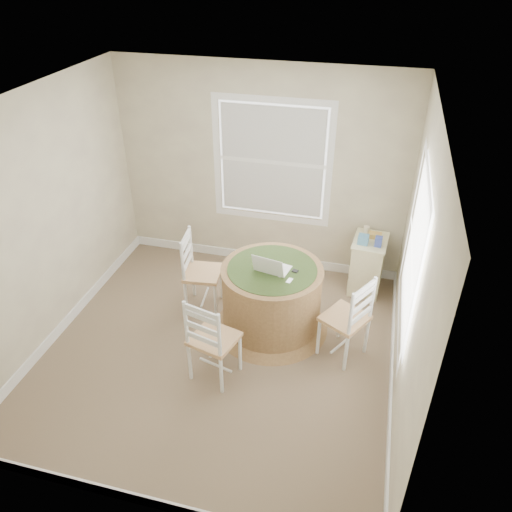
% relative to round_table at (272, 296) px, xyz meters
% --- Properties ---
extents(room, '(3.64, 3.64, 2.64)m').
position_rel_round_table_xyz_m(room, '(-0.28, -0.35, 0.87)').
color(room, '#806F51').
rests_on(room, ground).
extents(round_table, '(1.27, 1.27, 0.79)m').
position_rel_round_table_xyz_m(round_table, '(0.00, 0.00, 0.00)').
color(round_table, olive).
rests_on(round_table, ground).
extents(chair_left, '(0.45, 0.46, 0.95)m').
position_rel_round_table_xyz_m(chair_left, '(-0.85, 0.17, 0.05)').
color(chair_left, white).
rests_on(chair_left, ground).
extents(chair_near, '(0.51, 0.49, 0.95)m').
position_rel_round_table_xyz_m(chair_near, '(-0.37, -0.85, 0.05)').
color(chair_near, white).
rests_on(chair_near, ground).
extents(chair_right, '(0.56, 0.56, 0.95)m').
position_rel_round_table_xyz_m(chair_right, '(0.81, -0.23, 0.05)').
color(chair_right, white).
rests_on(chair_right, ground).
extents(laptop, '(0.39, 0.36, 0.24)m').
position_rel_round_table_xyz_m(laptop, '(0.00, -0.03, 0.39)').
color(laptop, white).
rests_on(laptop, round_table).
extents(mouse, '(0.08, 0.11, 0.03)m').
position_rel_round_table_xyz_m(mouse, '(0.11, -0.09, 0.37)').
color(mouse, white).
rests_on(mouse, round_table).
extents(phone, '(0.06, 0.10, 0.02)m').
position_rel_round_table_xyz_m(phone, '(0.22, -0.17, 0.36)').
color(phone, '#B7BABF').
rests_on(phone, round_table).
extents(keys, '(0.07, 0.06, 0.02)m').
position_rel_round_table_xyz_m(keys, '(0.24, 0.01, 0.36)').
color(keys, black).
rests_on(keys, round_table).
extents(corner_chest, '(0.43, 0.55, 0.70)m').
position_rel_round_table_xyz_m(corner_chest, '(0.97, 1.00, -0.08)').
color(corner_chest, '#F6F2B9').
rests_on(corner_chest, ground).
extents(tissue_box, '(0.13, 0.13, 0.10)m').
position_rel_round_table_xyz_m(tissue_box, '(0.89, 0.92, 0.32)').
color(tissue_box, '#5392BE').
rests_on(tissue_box, corner_chest).
extents(box_yellow, '(0.16, 0.11, 0.06)m').
position_rel_round_table_xyz_m(box_yellow, '(1.01, 1.07, 0.30)').
color(box_yellow, gold).
rests_on(box_yellow, corner_chest).
extents(box_blue, '(0.09, 0.09, 0.12)m').
position_rel_round_table_xyz_m(box_blue, '(1.05, 0.90, 0.33)').
color(box_blue, '#384CAA').
rests_on(box_blue, corner_chest).
extents(cup_cream, '(0.07, 0.07, 0.09)m').
position_rel_round_table_xyz_m(cup_cream, '(0.91, 1.14, 0.31)').
color(cup_cream, beige).
rests_on(cup_cream, corner_chest).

